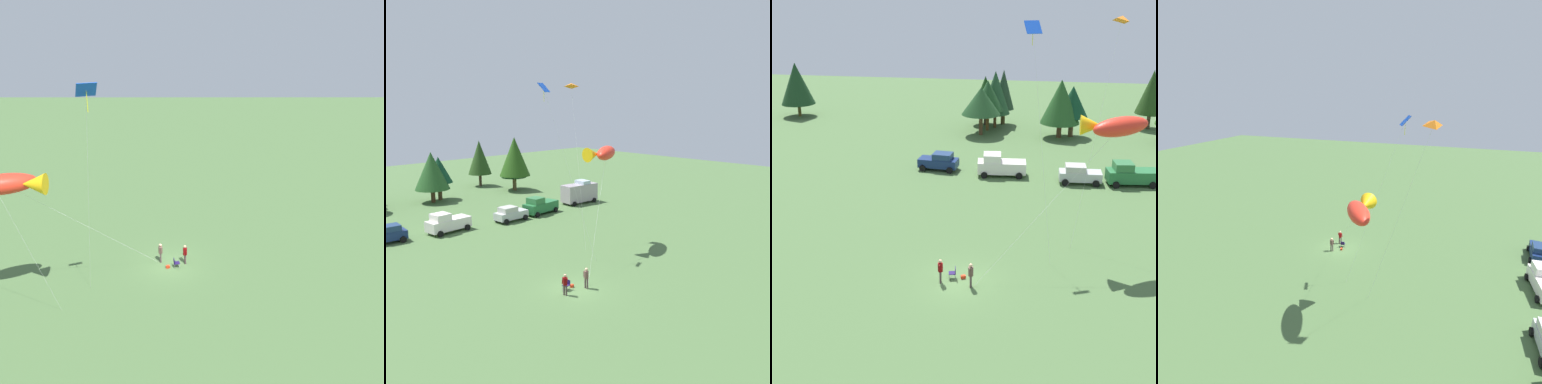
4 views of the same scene
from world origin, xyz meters
The scene contains 9 objects.
ground_plane centered at (0.00, 0.00, 0.00)m, with size 160.00×160.00×0.00m, color #48683A.
person_kite_flyer centered at (0.87, -0.52, 1.02)m, with size 0.37×0.52×1.74m.
folding_chair centered at (-0.44, 0.37, 0.49)m, with size 0.57×0.57×0.82m.
person_spectator centered at (-1.23, -0.27, 1.02)m, with size 0.40×0.58×1.74m.
backpack_on_grass centered at (0.22, 0.47, 0.11)m, with size 0.32×0.22×0.22m, color red.
car_navy_hatch centered at (-5.71, 22.65, 0.95)m, with size 4.36×2.56×1.89m.
kite_large_fish centered at (9.92, 6.00, 9.67)m, with size 11.68×8.26×10.44m.
kite_diamond_blue centered at (4.09, 7.92, 15.54)m, with size 2.79×5.32×16.45m.
kite_delta_orange centered at (10.40, 11.01, 16.41)m, with size 3.47×5.60×16.81m.
Camera 4 is at (30.36, 12.66, 18.35)m, focal length 28.00 mm.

